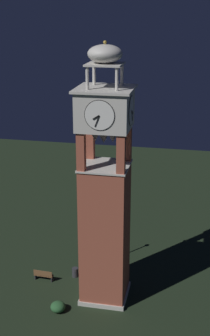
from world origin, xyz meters
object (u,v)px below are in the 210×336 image
(clock_tower, at_px, (105,201))
(park_bench, at_px, (43,275))
(trash_bin, at_px, (75,272))
(lamp_post, at_px, (115,231))

(clock_tower, relative_size, park_bench, 11.94)
(clock_tower, distance_m, trash_bin, 8.50)
(lamp_post, bearing_deg, park_bench, -47.91)
(lamp_post, height_order, trash_bin, lamp_post)
(lamp_post, distance_m, trash_bin, 5.05)
(trash_bin, bearing_deg, lamp_post, 142.56)
(clock_tower, height_order, lamp_post, clock_tower)
(lamp_post, relative_size, trash_bin, 4.82)
(park_bench, relative_size, trash_bin, 2.03)
(clock_tower, relative_size, lamp_post, 5.02)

